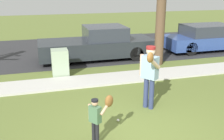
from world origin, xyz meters
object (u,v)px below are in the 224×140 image
at_px(person_child, 99,113).
at_px(parked_wagon_blue, 207,38).
at_px(utility_cabinet, 60,63).
at_px(parked_pickup_dark, 98,44).
at_px(person_adult, 150,71).
at_px(baseball, 118,120).

height_order(person_child, parked_wagon_blue, parked_wagon_blue).
distance_m(utility_cabinet, parked_pickup_dark, 2.73).
relative_size(person_adult, person_child, 1.63).
relative_size(person_child, baseball, 14.39).
distance_m(baseball, parked_wagon_blue, 8.99).
xyz_separation_m(parked_pickup_dark, parked_wagon_blue, (5.82, 0.10, -0.01)).
bearing_deg(utility_cabinet, person_child, -85.08).
distance_m(person_adult, utility_cabinet, 4.08).
height_order(person_child, baseball, person_child).
bearing_deg(baseball, person_adult, 25.73).
bearing_deg(person_adult, parked_wagon_blue, -171.66).
relative_size(baseball, parked_pickup_dark, 0.01).
height_order(baseball, utility_cabinet, utility_cabinet).
relative_size(person_child, utility_cabinet, 1.07).
bearing_deg(person_adult, parked_pickup_dark, -124.22).
relative_size(person_adult, parked_pickup_dark, 0.33).
bearing_deg(utility_cabinet, person_adult, -59.21).
xyz_separation_m(baseball, utility_cabinet, (-1.06, 3.95, 0.46)).
bearing_deg(baseball, parked_wagon_blue, 41.92).
relative_size(utility_cabinet, parked_wagon_blue, 0.22).
distance_m(baseball, utility_cabinet, 4.12).
distance_m(person_adult, parked_wagon_blue, 7.91).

